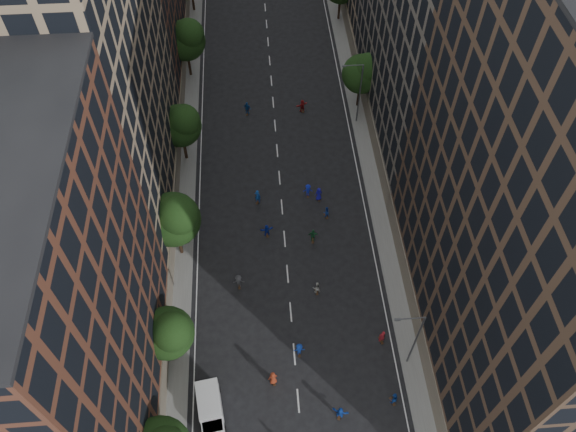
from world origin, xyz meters
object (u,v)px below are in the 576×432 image
at_px(skater_2, 393,399).
at_px(streetlamp_far, 358,90).
at_px(cargo_van, 210,408).
at_px(streetlamp_near, 414,338).

bearing_deg(skater_2, streetlamp_far, -113.16).
relative_size(streetlamp_far, cargo_van, 1.89).
distance_m(streetlamp_far, cargo_van, 40.97).
height_order(cargo_van, skater_2, cargo_van).
distance_m(streetlamp_near, streetlamp_far, 33.00).
height_order(streetlamp_far, skater_2, streetlamp_far).
height_order(streetlamp_near, skater_2, streetlamp_near).
bearing_deg(cargo_van, streetlamp_far, 55.30).
xyz_separation_m(streetlamp_far, cargo_van, (-18.18, -36.51, -3.89)).
bearing_deg(skater_2, cargo_van, -20.92).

